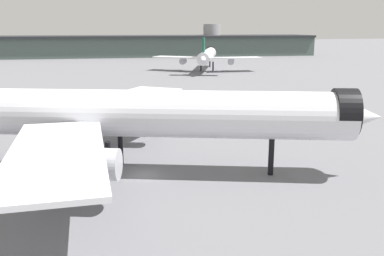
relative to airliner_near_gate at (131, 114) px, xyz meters
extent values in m
plane|color=slate|center=(0.93, -1.69, -6.84)|extent=(900.00, 900.00, 0.00)
cylinder|color=silver|center=(0.32, -0.11, 0.12)|extent=(47.85, 21.58, 5.36)
cone|color=silver|center=(23.34, -8.38, 0.12)|extent=(7.32, 6.93, 5.25)
cylinder|color=black|center=(22.33, -8.02, 0.52)|extent=(4.10, 5.91, 5.41)
cube|color=silver|center=(1.39, 14.04, -0.55)|extent=(19.67, 22.20, 0.43)
cylinder|color=#B7BAC1|center=(1.60, 11.16, -2.32)|extent=(7.44, 5.09, 2.95)
cube|color=silver|center=(-7.86, -11.72, -0.55)|extent=(8.50, 22.24, 0.43)
cylinder|color=#B7BAC1|center=(-5.87, -9.63, -2.32)|extent=(7.44, 5.09, 2.95)
cylinder|color=black|center=(15.05, -5.41, -4.70)|extent=(0.64, 0.64, 4.28)
cylinder|color=black|center=(-1.03, 3.36, -4.70)|extent=(0.64, 0.64, 4.28)
cylinder|color=black|center=(-2.93, -1.93, -4.70)|extent=(0.64, 0.64, 4.28)
cylinder|color=silver|center=(43.96, 109.00, -1.15)|extent=(19.22, 38.79, 4.38)
cone|color=silver|center=(51.54, 127.57, -1.15)|extent=(5.79, 6.08, 4.29)
cone|color=silver|center=(36.37, 90.44, -1.15)|extent=(6.00, 6.84, 4.16)
cylinder|color=black|center=(51.21, 126.76, -0.82)|extent=(4.84, 3.50, 4.42)
cube|color=silver|center=(32.40, 110.38, -1.70)|extent=(17.93, 16.56, 0.35)
cylinder|color=#B7BAC1|center=(34.77, 110.45, -3.14)|extent=(4.35, 6.11, 2.41)
cube|color=silver|center=(53.17, 101.90, -1.70)|extent=(18.47, 7.73, 0.35)
cylinder|color=#B7BAC1|center=(51.52, 103.61, -3.14)|extent=(4.35, 6.11, 2.41)
cube|color=#0F5138|center=(37.58, 93.41, 2.35)|extent=(2.23, 4.62, 7.00)
cube|color=silver|center=(32.93, 94.44, -0.71)|extent=(8.05, 6.07, 0.26)
cube|color=silver|center=(41.64, 90.89, -0.71)|extent=(8.05, 6.07, 0.26)
cylinder|color=black|center=(48.81, 120.89, -5.09)|extent=(0.53, 0.53, 3.50)
cylinder|color=black|center=(41.07, 108.02, -5.09)|extent=(0.53, 0.53, 3.50)
cylinder|color=black|center=(45.32, 106.28, -5.09)|extent=(0.53, 0.53, 3.50)
cube|color=#475651|center=(6.49, 196.50, -1.71)|extent=(248.94, 49.05, 10.27)
cube|color=#232628|center=(6.49, 196.50, 4.02)|extent=(249.18, 51.77, 1.20)
cylinder|color=#939399|center=(72.61, 190.63, 2.02)|extent=(9.82, 9.82, 17.72)
cube|color=black|center=(-12.26, 31.55, -6.22)|extent=(4.49, 5.95, 0.35)
cube|color=#E5B70C|center=(-12.99, 33.03, -5.24)|extent=(3.03, 2.99, 1.60)
cube|color=#1E2D38|center=(-13.43, 33.92, -4.92)|extent=(1.77, 0.92, 0.80)
cube|color=#E5B70C|center=(-11.83, 30.66, -4.94)|extent=(3.52, 3.98, 2.20)
cylinder|color=black|center=(-14.14, 32.77, -6.39)|extent=(0.65, 0.93, 0.90)
cylinder|color=black|center=(-12.08, 33.78, -6.39)|extent=(0.65, 0.93, 0.90)
cylinder|color=black|center=(-12.45, 29.32, -6.39)|extent=(0.65, 0.93, 0.90)
cylinder|color=black|center=(-10.38, 30.33, -6.39)|extent=(0.65, 0.93, 0.90)
cone|color=#F2600C|center=(13.16, 27.63, -6.45)|extent=(0.63, 0.63, 0.79)
camera|label=1|loc=(-6.11, -47.41, 9.80)|focal=39.67mm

